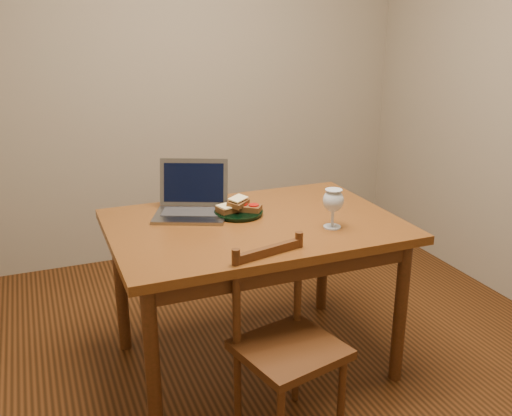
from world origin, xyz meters
name	(u,v)px	position (x,y,z in m)	size (l,w,h in m)	color
floor	(275,368)	(0.00, 0.00, -0.01)	(3.20, 3.20, 0.02)	black
back_wall	(180,68)	(0.00, 1.61, 1.30)	(3.20, 0.02, 2.60)	gray
table	(254,239)	(-0.08, 0.07, 0.65)	(1.30, 0.90, 0.74)	#49260C
chair	(287,336)	(-0.14, -0.42, 0.44)	(0.45, 0.44, 0.41)	#37200B
plate	(239,213)	(-0.11, 0.19, 0.75)	(0.23, 0.23, 0.02)	black
sandwich_cheese	(230,207)	(-0.15, 0.20, 0.78)	(0.12, 0.07, 0.04)	#381E0C
sandwich_tomato	(248,207)	(-0.07, 0.18, 0.78)	(0.12, 0.07, 0.04)	#381E0C
sandwich_top	(238,202)	(-0.11, 0.19, 0.80)	(0.11, 0.07, 0.03)	#381E0C
milk_glass	(333,208)	(0.21, -0.12, 0.83)	(0.09, 0.09, 0.18)	white
laptop	(192,199)	(-0.31, 0.31, 0.80)	(0.42, 0.41, 0.24)	slate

